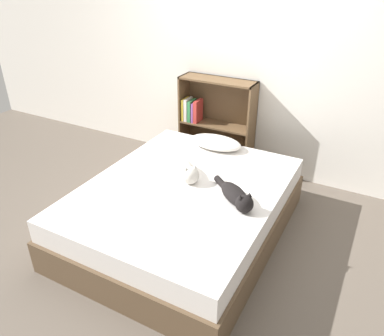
{
  "coord_description": "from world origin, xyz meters",
  "views": [
    {
      "loc": [
        1.31,
        -2.28,
        2.09
      ],
      "look_at": [
        0.0,
        0.15,
        0.57
      ],
      "focal_mm": 35.0,
      "sensor_mm": 36.0,
      "label": 1
    }
  ],
  "objects_px": {
    "bed": "(184,210)",
    "cat_light": "(183,168)",
    "cat_dark": "(237,196)",
    "bookshelf": "(215,121)",
    "pillow": "(215,142)"
  },
  "relations": [
    {
      "from": "bed",
      "to": "cat_light",
      "type": "height_order",
      "value": "cat_light"
    },
    {
      "from": "cat_dark",
      "to": "bookshelf",
      "type": "distance_m",
      "value": 1.54
    },
    {
      "from": "bed",
      "to": "bookshelf",
      "type": "height_order",
      "value": "bookshelf"
    },
    {
      "from": "cat_light",
      "to": "cat_dark",
      "type": "height_order",
      "value": "cat_light"
    },
    {
      "from": "bookshelf",
      "to": "pillow",
      "type": "bearing_deg",
      "value": -64.05
    },
    {
      "from": "bed",
      "to": "cat_dark",
      "type": "height_order",
      "value": "cat_dark"
    },
    {
      "from": "bed",
      "to": "bookshelf",
      "type": "bearing_deg",
      "value": 104.25
    },
    {
      "from": "pillow",
      "to": "cat_light",
      "type": "xyz_separation_m",
      "value": [
        -0.01,
        -0.63,
        0.01
      ]
    },
    {
      "from": "cat_light",
      "to": "cat_dark",
      "type": "relative_size",
      "value": 1.21
    },
    {
      "from": "pillow",
      "to": "bookshelf",
      "type": "relative_size",
      "value": 0.52
    },
    {
      "from": "bookshelf",
      "to": "bed",
      "type": "bearing_deg",
      "value": -75.75
    },
    {
      "from": "bed",
      "to": "pillow",
      "type": "relative_size",
      "value": 3.68
    },
    {
      "from": "cat_dark",
      "to": "cat_light",
      "type": "bearing_deg",
      "value": -157.69
    },
    {
      "from": "bed",
      "to": "bookshelf",
      "type": "relative_size",
      "value": 1.92
    },
    {
      "from": "cat_light",
      "to": "cat_dark",
      "type": "bearing_deg",
      "value": 19.33
    }
  ]
}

